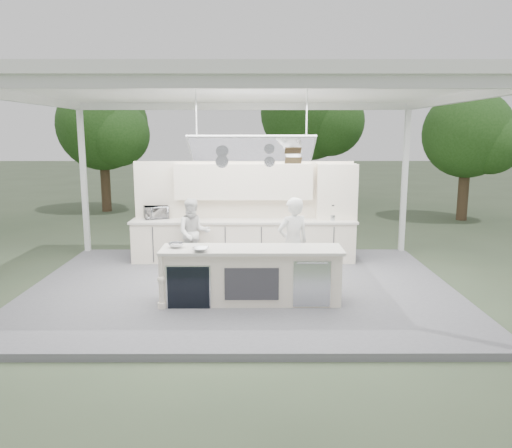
{
  "coord_description": "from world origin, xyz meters",
  "views": [
    {
      "loc": [
        0.25,
        -9.2,
        3.01
      ],
      "look_at": [
        0.28,
        0.4,
        1.25
      ],
      "focal_mm": 35.0,
      "sensor_mm": 36.0,
      "label": 1
    }
  ],
  "objects_px": {
    "back_counter": "(244,240)",
    "head_chef": "(293,243)",
    "demo_island": "(251,275)",
    "sous_chef": "(194,233)"
  },
  "relations": [
    {
      "from": "back_counter",
      "to": "head_chef",
      "type": "distance_m",
      "value": 2.28
    },
    {
      "from": "demo_island",
      "to": "back_counter",
      "type": "bearing_deg",
      "value": 93.63
    },
    {
      "from": "demo_island",
      "to": "head_chef",
      "type": "bearing_deg",
      "value": 44.76
    },
    {
      "from": "demo_island",
      "to": "back_counter",
      "type": "distance_m",
      "value": 2.82
    },
    {
      "from": "demo_island",
      "to": "back_counter",
      "type": "height_order",
      "value": "same"
    },
    {
      "from": "demo_island",
      "to": "head_chef",
      "type": "height_order",
      "value": "head_chef"
    },
    {
      "from": "head_chef",
      "to": "sous_chef",
      "type": "bearing_deg",
      "value": -59.59
    },
    {
      "from": "demo_island",
      "to": "sous_chef",
      "type": "distance_m",
      "value": 2.59
    },
    {
      "from": "demo_island",
      "to": "sous_chef",
      "type": "relative_size",
      "value": 2.06
    },
    {
      "from": "back_counter",
      "to": "head_chef",
      "type": "xyz_separation_m",
      "value": [
        0.96,
        -2.04,
        0.38
      ]
    }
  ]
}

